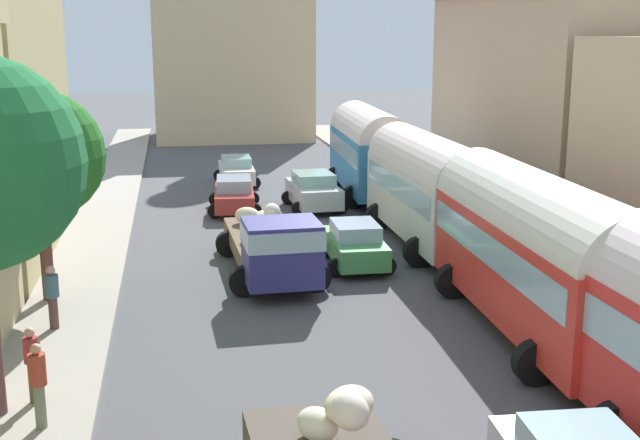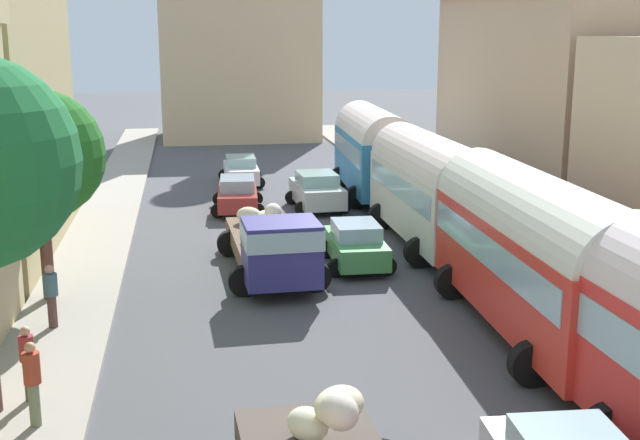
{
  "view_description": "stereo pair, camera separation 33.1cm",
  "coord_description": "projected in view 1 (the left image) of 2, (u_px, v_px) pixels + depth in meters",
  "views": [
    {
      "loc": [
        -4.24,
        -3.01,
        7.55
      ],
      "look_at": [
        0.0,
        20.63,
        1.99
      ],
      "focal_mm": 45.86,
      "sensor_mm": 36.0,
      "label": 1
    },
    {
      "loc": [
        -3.91,
        -3.06,
        7.55
      ],
      "look_at": [
        0.0,
        20.63,
        1.99
      ],
      "focal_mm": 45.86,
      "sensor_mm": 36.0,
      "label": 2
    }
  ],
  "objects": [
    {
      "name": "distant_church",
      "position": [
        232.0,
        51.0,
        57.43
      ],
      "size": [
        10.84,
        7.92,
        18.06
      ],
      "color": "#CEB186",
      "rests_on": "ground"
    },
    {
      "name": "sidewalk_right",
      "position": [
        471.0,
        224.0,
        32.44
      ],
      "size": [
        2.5,
        70.0,
        0.14
      ],
      "primitive_type": "cube",
      "color": "gray",
      "rests_on": "ground"
    },
    {
      "name": "pedestrian_1",
      "position": [
        32.0,
        362.0,
        16.52
      ],
      "size": [
        0.4,
        0.4,
        1.75
      ],
      "color": "#4E4B39",
      "rests_on": "ground"
    },
    {
      "name": "car_4",
      "position": [
        314.0,
        191.0,
        35.36
      ],
      "size": [
        2.51,
        3.94,
        1.6
      ],
      "color": "silver",
      "rests_on": "ground"
    },
    {
      "name": "sidewalk_left",
      "position": [
        95.0,
        240.0,
        29.94
      ],
      "size": [
        2.5,
        70.0,
        0.14
      ],
      "primitive_type": "cube",
      "color": "#A0988D",
      "rests_on": "ground"
    },
    {
      "name": "ground_plane",
      "position": [
        291.0,
        234.0,
        31.2
      ],
      "size": [
        154.0,
        154.0,
        0.0
      ],
      "primitive_type": "plane",
      "color": "#4D4E51"
    },
    {
      "name": "car_3",
      "position": [
        355.0,
        244.0,
        26.73
      ],
      "size": [
        2.26,
        3.66,
        1.47
      ],
      "color": "#44994B",
      "rests_on": "ground"
    },
    {
      "name": "car_0",
      "position": [
        234.0,
        194.0,
        34.88
      ],
      "size": [
        2.39,
        4.06,
        1.48
      ],
      "color": "#A9302E",
      "rests_on": "ground"
    },
    {
      "name": "cargo_truck_1",
      "position": [
        273.0,
        244.0,
        25.1
      ],
      "size": [
        3.19,
        7.42,
        2.26
      ],
      "color": "navy",
      "rests_on": "ground"
    },
    {
      "name": "parked_bus_3",
      "position": [
        369.0,
        148.0,
        37.71
      ],
      "size": [
        3.52,
        8.21,
        4.15
      ],
      "color": "teal",
      "rests_on": "ground"
    },
    {
      "name": "parked_bus_2",
      "position": [
        428.0,
        184.0,
        29.1
      ],
      "size": [
        3.23,
        8.73,
        4.0
      ],
      "color": "silver",
      "rests_on": "ground"
    },
    {
      "name": "parked_bus_1",
      "position": [
        537.0,
        247.0,
        20.46
      ],
      "size": [
        3.56,
        9.76,
        4.13
      ],
      "color": "red",
      "rests_on": "ground"
    },
    {
      "name": "building_right_2",
      "position": [
        542.0,
        97.0,
        34.26
      ],
      "size": [
        5.6,
        14.05,
        9.65
      ],
      "color": "tan",
      "rests_on": "ground"
    },
    {
      "name": "pedestrian_3",
      "position": [
        38.0,
        383.0,
        15.45
      ],
      "size": [
        0.45,
        0.45,
        1.84
      ],
      "color": "#6F7758",
      "rests_on": "ground"
    },
    {
      "name": "pedestrian_2",
      "position": [
        52.0,
        295.0,
        20.67
      ],
      "size": [
        0.39,
        0.39,
        1.8
      ],
      "color": "brown",
      "rests_on": "ground"
    },
    {
      "name": "car_1",
      "position": [
        236.0,
        170.0,
        40.94
      ],
      "size": [
        2.25,
        3.92,
        1.44
      ],
      "color": "silver",
      "rests_on": "ground"
    },
    {
      "name": "roadside_tree_2",
      "position": [
        39.0,
        156.0,
        22.23
      ],
      "size": [
        3.61,
        3.61,
        6.05
      ],
      "color": "brown",
      "rests_on": "ground"
    }
  ]
}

